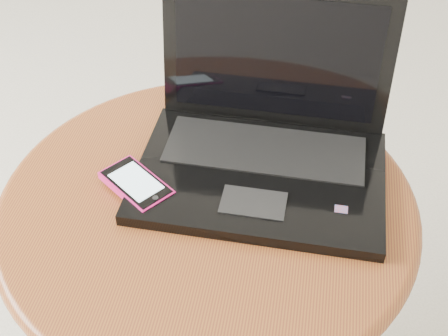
# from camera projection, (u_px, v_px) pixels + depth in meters

# --- Properties ---
(table) EXTENTS (0.64, 0.64, 0.51)m
(table) POSITION_uv_depth(u_px,v_px,m) (208.00, 245.00, 1.01)
(table) COLOR #5C3115
(table) RESTS_ON ground
(laptop) EXTENTS (0.38, 0.31, 0.25)m
(laptop) POSITION_uv_depth(u_px,v_px,m) (265.00, 141.00, 0.96)
(laptop) COLOR black
(laptop) RESTS_ON table
(phone_black) EXTENTS (0.11, 0.10, 0.01)m
(phone_black) POSITION_uv_depth(u_px,v_px,m) (138.00, 181.00, 0.95)
(phone_black) COLOR black
(phone_black) RESTS_ON table
(phone_pink) EXTENTS (0.13, 0.12, 0.01)m
(phone_pink) POSITION_uv_depth(u_px,v_px,m) (136.00, 185.00, 0.93)
(phone_pink) COLOR #E41775
(phone_pink) RESTS_ON phone_black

